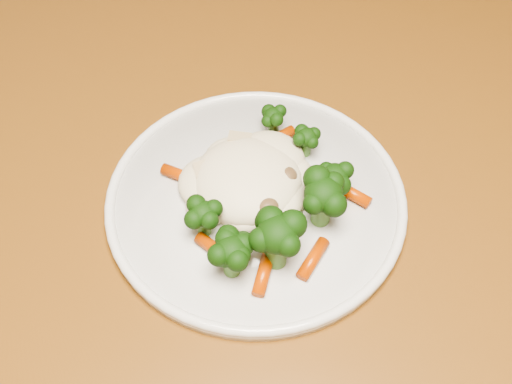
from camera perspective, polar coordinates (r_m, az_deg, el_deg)
dining_table at (r=0.71m, az=0.18°, el=-5.33°), size 1.45×1.23×0.75m
plate at (r=0.63m, az=-0.00°, el=-0.81°), size 0.29×0.29×0.01m
meal at (r=0.59m, az=0.67°, el=-0.59°), size 0.18×0.19×0.05m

